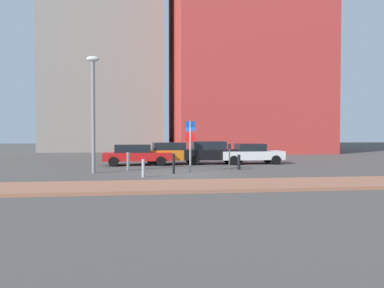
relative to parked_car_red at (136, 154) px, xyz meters
The scene contains 15 objects.
ground_plane 6.36m from the parked_car_red, 64.85° to the right, with size 120.00×120.00×0.00m, color #4C4947.
sidewalk_brick 11.38m from the parked_car_red, 76.32° to the right, with size 40.00×3.23×0.14m, color #9E664C.
parked_car_red is the anchor object (origin of this frame).
parked_car_orange 2.48m from the parked_car_red, 10.82° to the left, with size 4.29×2.26×1.51m.
parked_car_black 5.34m from the parked_car_red, ahead, with size 4.42×1.97×1.59m.
parked_car_white 8.03m from the parked_car_red, ahead, with size 4.40×1.98×1.42m.
parking_sign_post 5.96m from the parked_car_red, 58.54° to the right, with size 0.60×0.10×2.87m.
parking_meter 6.71m from the parked_car_red, 33.26° to the right, with size 0.18×0.14×1.52m.
street_lamp 6.19m from the parked_car_red, 114.33° to the right, with size 0.70×0.36×6.33m.
traffic_bollard_near 7.30m from the parked_car_red, 33.17° to the right, with size 0.18×0.18×0.90m, color black.
traffic_bollard_mid 6.05m from the parked_car_red, 70.02° to the right, with size 0.14×0.14×1.08m, color black.
traffic_bollard_far 3.53m from the parked_car_red, 96.84° to the right, with size 0.15×0.15×1.05m, color #B7B7BC.
traffic_bollard_edge 7.25m from the parked_car_red, 86.64° to the right, with size 0.14×0.14×0.90m, color #B7B7BC.
building_colorful_midrise 26.13m from the parked_car_red, 56.36° to the left, with size 16.19×15.84×28.99m, color #BF3833.
building_under_construction 25.98m from the parked_car_red, 99.96° to the left, with size 13.80×10.54×25.83m, color gray.
Camera 1 is at (-2.43, -20.81, 2.23)m, focal length 36.46 mm.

